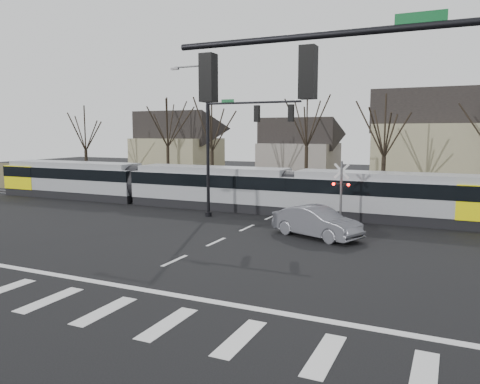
% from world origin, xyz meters
% --- Properties ---
extents(ground, '(140.00, 140.00, 0.00)m').
position_xyz_m(ground, '(0.00, 0.00, 0.00)').
color(ground, black).
extents(grass_verge, '(140.00, 28.00, 0.01)m').
position_xyz_m(grass_verge, '(0.00, 32.00, 0.01)').
color(grass_verge, '#38331E').
rests_on(grass_verge, ground).
extents(crosswalk, '(27.00, 2.60, 0.01)m').
position_xyz_m(crosswalk, '(0.00, -4.00, 0.01)').
color(crosswalk, silver).
rests_on(crosswalk, ground).
extents(stop_line, '(28.00, 0.35, 0.01)m').
position_xyz_m(stop_line, '(0.00, -1.80, 0.01)').
color(stop_line, silver).
rests_on(stop_line, ground).
extents(lane_dashes, '(0.18, 30.00, 0.01)m').
position_xyz_m(lane_dashes, '(0.00, 16.00, 0.01)').
color(lane_dashes, silver).
rests_on(lane_dashes, ground).
extents(rail_pair, '(90.00, 1.52, 0.06)m').
position_xyz_m(rail_pair, '(0.00, 15.80, 0.03)').
color(rail_pair, '#59595E').
rests_on(rail_pair, ground).
extents(tram, '(41.23, 3.06, 3.13)m').
position_xyz_m(tram, '(-5.76, 16.00, 1.70)').
color(tram, gray).
rests_on(tram, ground).
extents(sedan, '(5.42, 6.39, 1.69)m').
position_xyz_m(sedan, '(4.47, 9.32, 0.84)').
color(sedan, slate).
rests_on(sedan, ground).
extents(signal_pole_near_right, '(6.72, 0.44, 8.00)m').
position_xyz_m(signal_pole_near_right, '(10.11, -6.00, 5.17)').
color(signal_pole_near_right, black).
rests_on(signal_pole_near_right, ground).
extents(signal_pole_far, '(9.28, 0.44, 10.20)m').
position_xyz_m(signal_pole_far, '(-2.41, 12.50, 5.70)').
color(signal_pole_far, black).
rests_on(signal_pole_far, ground).
extents(rail_crossing_signal, '(1.08, 0.36, 4.00)m').
position_xyz_m(rail_crossing_signal, '(5.00, 12.79, 1.89)').
color(rail_crossing_signal, '#59595B').
rests_on(rail_crossing_signal, ground).
extents(tree_row, '(59.20, 7.20, 10.00)m').
position_xyz_m(tree_row, '(2.00, 26.00, 5.00)').
color(tree_row, black).
rests_on(tree_row, ground).
extents(house_a, '(9.72, 8.64, 8.60)m').
position_xyz_m(house_a, '(-20.00, 34.00, 4.46)').
color(house_a, gray).
rests_on(house_a, ground).
extents(house_b, '(8.64, 7.56, 7.65)m').
position_xyz_m(house_b, '(-5.00, 36.00, 3.97)').
color(house_b, gray).
rests_on(house_b, ground).
extents(house_c, '(10.80, 8.64, 10.10)m').
position_xyz_m(house_c, '(9.00, 33.00, 5.23)').
color(house_c, gray).
rests_on(house_c, ground).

